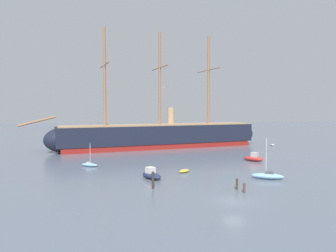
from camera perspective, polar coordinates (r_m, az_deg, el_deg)
name	(u,v)px	position (r m, az deg, el deg)	size (l,w,h in m)	color
ground_plane	(235,201)	(39.61, 11.85, -13.07)	(400.00, 400.00, 0.00)	slate
tall_ship	(160,135)	(87.98, -1.47, -1.69)	(65.39, 18.87, 31.72)	maroon
motorboat_foreground_left	(151,175)	(50.34, -3.00, -8.72)	(3.60, 4.61, 1.79)	#1E284C
sailboat_foreground_right	(268,176)	(52.40, 17.43, -8.49)	(5.08, 3.57, 6.44)	#7FB2D6
dinghy_near_centre	(184,171)	(55.06, 2.93, -8.05)	(2.48, 2.11, 0.55)	gold
sailboat_mid_left	(89,165)	(62.26, -13.90, -6.73)	(3.42, 2.56, 4.38)	#7FB2D6
motorboat_mid_right	(254,158)	(68.86, 15.09, -5.56)	(4.17, 4.48, 1.82)	#B22D28
motorboat_far_left	(64,146)	(90.08, -18.23, -3.50)	(4.82, 2.23, 1.98)	#7FB2D6
dinghy_far_right	(272,145)	(97.75, 18.24, -3.24)	(0.99, 2.08, 0.48)	silver
mooring_piling_nearest	(153,180)	(44.26, -2.71, -9.69)	(0.36, 0.36, 2.33)	#382B1E
mooring_piling_left_pair	(244,188)	(43.40, 13.51, -10.78)	(0.32, 0.32, 1.25)	#4C3D2D
mooring_piling_right_pair	(237,184)	(44.77, 12.26, -10.14)	(0.30, 0.30, 1.52)	#423323
seagull_in_flight	(164,87)	(62.79, -0.64, 6.96)	(0.93, 1.13, 0.14)	silver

